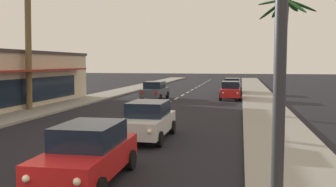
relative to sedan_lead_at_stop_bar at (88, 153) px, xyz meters
The scene contains 10 objects.
sidewalk_right 17.62m from the sedan_lead_at_stop_bar, 70.08° to the left, with size 3.20×110.00×0.14m, color gray.
sidewalk_left 19.15m from the sedan_lead_at_stop_bar, 120.12° to the left, with size 3.20×110.00×0.14m, color gray.
lane_markings 16.16m from the sedan_lead_at_stop_bar, 94.89° to the left, with size 4.28×86.68×0.01m.
sedan_lead_at_stop_bar is the anchor object (origin of this frame).
sedan_third_in_queue 6.16m from the sedan_lead_at_stop_bar, 88.40° to the left, with size 1.95×4.45×1.68m.
sedan_oncoming_far 23.87m from the sedan_lead_at_stop_bar, 98.75° to the left, with size 2.06×4.49×1.68m.
sedan_parked_nearest_kerb 25.27m from the sedan_lead_at_stop_bar, 82.52° to the left, with size 2.01×4.48×1.68m.
sedan_parked_mid_kerb 32.17m from the sedan_lead_at_stop_bar, 84.11° to the left, with size 2.06×4.49×1.68m.
palm_left_second 17.98m from the sedan_lead_at_stop_bar, 126.94° to the left, with size 4.49×4.08×10.29m.
palm_right_second 15.69m from the sedan_lead_at_stop_bar, 63.73° to the left, with size 3.67×3.52×7.45m.
Camera 1 is at (6.05, -6.20, 3.42)m, focal length 39.25 mm.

